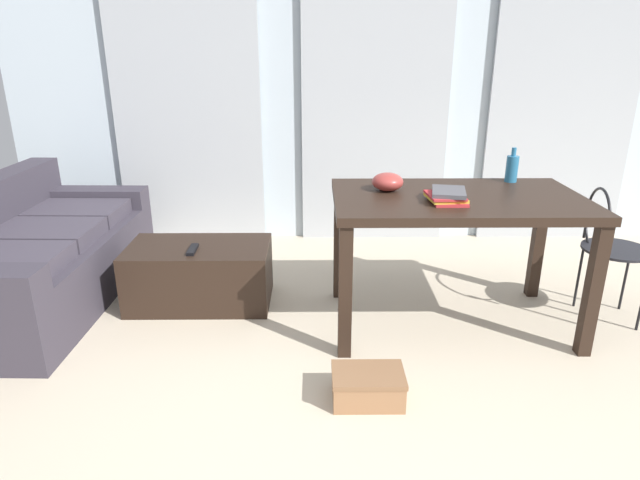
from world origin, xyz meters
TOP-DOWN VIEW (x-y plane):
  - ground_plane at (0.00, 1.14)m, footprint 7.37×7.37m
  - wall_back at (0.00, 3.07)m, footprint 5.98×0.10m
  - curtains at (0.00, 2.99)m, footprint 4.25×0.03m
  - couch at (-2.31, 1.76)m, footprint 0.93×1.82m
  - coffee_table at (-1.24, 1.72)m, footprint 0.90×0.51m
  - craft_table at (0.32, 1.43)m, footprint 1.40×0.84m
  - wire_chair at (1.23, 1.48)m, footprint 0.39×0.41m
  - bottle_near at (0.72, 1.76)m, footprint 0.07×0.07m
  - bowl at (-0.07, 1.55)m, footprint 0.18×0.18m
  - book_stack at (0.22, 1.30)m, footprint 0.23×0.26m
  - tv_remote_primary at (-1.25, 1.63)m, footprint 0.05×0.18m
  - shoebox at (-0.24, 0.66)m, footprint 0.34×0.23m

SIDE VIEW (x-z plane):
  - ground_plane at x=0.00m, z-range 0.00..0.00m
  - shoebox at x=-0.24m, z-range 0.00..0.15m
  - coffee_table at x=-1.24m, z-range 0.00..0.39m
  - couch at x=-2.31m, z-range -0.09..0.69m
  - tv_remote_primary at x=-1.25m, z-range 0.39..0.41m
  - wire_chair at x=1.23m, z-range 0.10..0.92m
  - craft_table at x=0.32m, z-range 0.29..1.09m
  - book_stack at x=0.22m, z-range 0.79..0.86m
  - bowl at x=-0.07m, z-range 0.79..0.90m
  - bottle_near at x=0.72m, z-range 0.77..0.98m
  - curtains at x=0.00m, z-range 0.00..2.22m
  - wall_back at x=0.00m, z-range 0.00..2.66m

